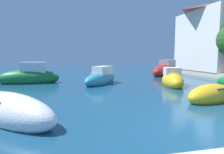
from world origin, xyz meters
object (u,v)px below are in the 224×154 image
at_px(moored_boat_2, 211,95).
at_px(moored_boat_5, 166,71).
at_px(moored_boat_1, 9,111).
at_px(moored_boat_3, 101,78).
at_px(waterfront_building_annex, 216,36).
at_px(moored_boat_6, 29,77).
at_px(moored_boat_10, 101,74).
at_px(moored_boat_0, 172,80).

distance_m(moored_boat_2, moored_boat_5, 12.43).
height_order(moored_boat_1, moored_boat_3, moored_boat_3).
bearing_deg(waterfront_building_annex, moored_boat_6, -170.33).
bearing_deg(moored_boat_10, moored_boat_5, -34.89).
xyz_separation_m(moored_boat_1, moored_boat_3, (4.47, 7.92, 0.09)).
distance_m(moored_boat_0, moored_boat_10, 8.16).
bearing_deg(moored_boat_2, moored_boat_10, 89.57).
bearing_deg(moored_boat_1, moored_boat_0, -103.37).
relative_size(moored_boat_1, moored_boat_2, 1.27).
relative_size(moored_boat_0, moored_boat_6, 0.78).
bearing_deg(moored_boat_5, waterfront_building_annex, 146.73).
distance_m(moored_boat_0, moored_boat_3, 5.42).
bearing_deg(moored_boat_0, waterfront_building_annex, 143.99).
relative_size(moored_boat_1, moored_boat_5, 0.85).
relative_size(moored_boat_1, moored_boat_10, 1.28).
height_order(moored_boat_0, waterfront_building_annex, waterfront_building_annex).
distance_m(moored_boat_3, waterfront_building_annex, 16.08).
relative_size(moored_boat_0, moored_boat_5, 0.76).
bearing_deg(moored_boat_6, moored_boat_1, 96.98).
distance_m(moored_boat_2, waterfront_building_annex, 16.50).
distance_m(moored_boat_5, waterfront_building_annex, 7.66).
xyz_separation_m(moored_boat_0, waterfront_building_annex, (9.71, 7.21, 4.11)).
distance_m(moored_boat_1, moored_boat_5, 17.95).
height_order(moored_boat_1, moored_boat_10, moored_boat_1).
xyz_separation_m(moored_boat_1, moored_boat_10, (5.28, 12.81, -0.06)).
xyz_separation_m(moored_boat_1, moored_boat_2, (8.76, 0.93, -0.04)).
bearing_deg(waterfront_building_annex, moored_boat_10, -179.16).
bearing_deg(moored_boat_3, moored_boat_6, -67.53).
height_order(moored_boat_5, waterfront_building_annex, waterfront_building_annex).
relative_size(moored_boat_0, waterfront_building_annex, 0.45).
xyz_separation_m(moored_boat_0, moored_boat_10, (-4.18, 7.01, -0.14)).
bearing_deg(moored_boat_6, moored_boat_3, 164.00).
xyz_separation_m(moored_boat_2, moored_boat_10, (-3.48, 11.88, -0.02)).
height_order(moored_boat_3, moored_boat_5, moored_boat_5).
distance_m(moored_boat_1, moored_boat_2, 8.81).
bearing_deg(moored_boat_1, moored_boat_5, -89.65).
bearing_deg(moored_boat_0, moored_boat_2, 9.22).
distance_m(moored_boat_3, moored_boat_6, 5.82).
xyz_separation_m(moored_boat_2, moored_boat_5, (3.87, 11.81, 0.25)).
bearing_deg(moored_boat_1, moored_boat_6, -38.24).
distance_m(moored_boat_2, moored_boat_10, 12.38).
height_order(moored_boat_3, waterfront_building_annex, waterfront_building_annex).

